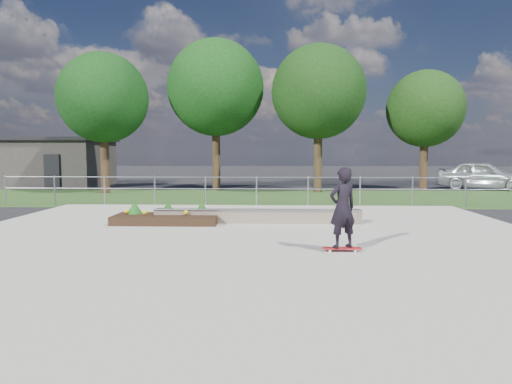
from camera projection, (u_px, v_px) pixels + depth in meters
ground at (245, 246)px, 10.31m from camera, size 120.00×120.00×0.00m
grass_verge at (259, 198)px, 21.26m from camera, size 30.00×8.00×0.02m
concrete_slab at (245, 245)px, 10.31m from camera, size 15.00×15.00×0.06m
fence at (257, 187)px, 17.71m from camera, size 20.06×0.06×1.20m
building at (40, 162)px, 28.61m from camera, size 8.40×5.40×3.00m
tree_far_left at (103, 98)px, 23.13m from camera, size 4.55×4.55×7.15m
tree_mid_left at (216, 88)px, 24.85m from camera, size 5.25×5.25×8.25m
tree_mid_right at (319, 92)px, 23.68m from camera, size 4.90×4.90×7.70m
tree_far_right at (425, 109)px, 25.02m from camera, size 4.20×4.20×6.60m
grind_ledge at (257, 216)px, 13.30m from camera, size 6.00×0.44×0.43m
planter_bed at (167, 217)px, 13.27m from camera, size 3.00×1.20×0.61m
skateboarder at (343, 208)px, 9.39m from camera, size 0.80×0.62×1.75m
parked_car at (483, 175)px, 25.86m from camera, size 5.11×4.00×1.63m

